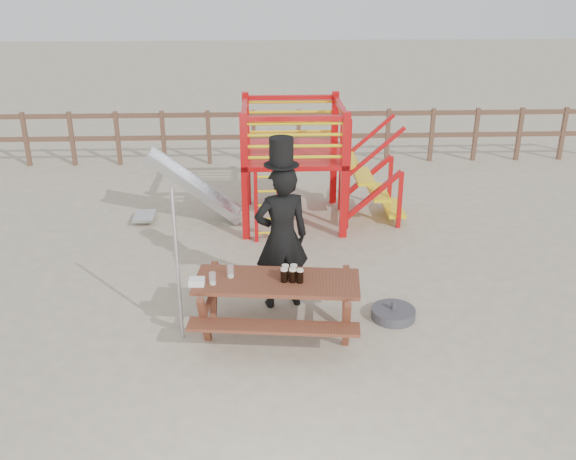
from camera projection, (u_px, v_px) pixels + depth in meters
The scene contains 10 objects.
ground at pixel (290, 327), 8.07m from camera, with size 60.00×60.00×0.00m, color #B6A78D.
back_fence at pixel (276, 131), 14.22m from camera, with size 15.09×0.09×1.20m.
playground_fort at pixel (288, 161), 10.95m from camera, with size 4.71×1.84×2.10m.
picnic_table at pixel (277, 301), 7.72m from camera, with size 2.09×1.55×0.76m.
man_with_hat at pixel (282, 234), 8.21m from camera, with size 0.79×0.60×2.29m.
metal_pole at pixel (177, 266), 7.47m from camera, with size 0.04×0.04×1.94m, color #B2B2B7.
parasol_base at pixel (393, 313), 8.25m from camera, with size 0.57×0.57×0.24m.
paper_bag at pixel (197, 282), 7.49m from camera, with size 0.18×0.14×0.08m, color white.
stout_pints at pixel (291, 274), 7.57m from camera, with size 0.27×0.20×0.17m.
empty_glasses at pixel (222, 275), 7.57m from camera, with size 0.28×0.26×0.15m.
Camera 1 is at (-0.31, -6.94, 4.30)m, focal length 40.00 mm.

